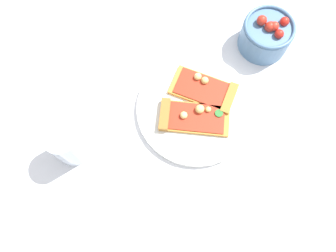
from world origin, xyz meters
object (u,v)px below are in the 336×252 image
Objects in this scene: pizza_slice_far at (190,117)px; paper_napkin at (126,232)px; pizza_slice_near at (207,90)px; soda_glass at (68,144)px; plate at (195,111)px; salad_bowl at (266,35)px.

pizza_slice_far reaches higher than paper_napkin.
soda_glass is (0.23, 0.22, 0.03)m from pizza_slice_near.
soda_glass is 0.77× the size of paper_napkin.
plate is 0.03m from pizza_slice_far.
pizza_slice_near is 0.32m from soda_glass.
plate reaches higher than paper_napkin.
salad_bowl is (-0.09, -0.17, 0.02)m from pizza_slice_near.
soda_glass reaches higher than salad_bowl.
paper_napkin is at bearing 144.53° from soda_glass.
pizza_slice_far reaches higher than pizza_slice_near.
pizza_slice_far is at bearing 66.89° from salad_bowl.
pizza_slice_far is 1.40× the size of salad_bowl.
plate is 1.61× the size of pizza_slice_far.
soda_glass reaches higher than pizza_slice_far.
salad_bowl is (-0.10, -0.24, 0.02)m from pizza_slice_far.
salad_bowl is 0.81× the size of paper_napkin.
pizza_slice_far is at bearing 76.67° from plate.
salad_bowl reaches higher than pizza_slice_near.
pizza_slice_far is (0.02, 0.07, 0.00)m from pizza_slice_near.
salad_bowl is 0.53m from paper_napkin.
plate is at bearing -99.54° from paper_napkin.
pizza_slice_near is at bearing -99.95° from paper_napkin.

